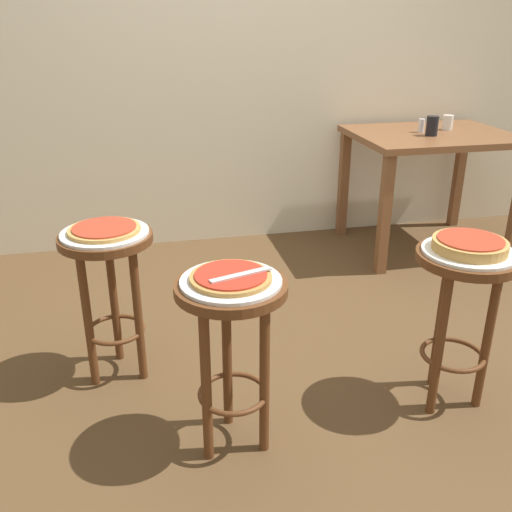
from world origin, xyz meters
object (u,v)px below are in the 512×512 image
object	(u,v)px
dining_table	(431,151)
cup_far_edge	(448,122)
pizza_foreground	(231,277)
serving_plate_middle	(469,252)
cup_near_edge	(432,126)
serving_plate_foreground	(231,281)
stool_leftside	(109,273)
serving_plate_leftside	(105,233)
condiment_shaker	(421,126)
pizza_middle	(470,245)
stool_foreground	(232,328)
pizza_leftside	(104,229)
pizza_server_knife	(241,275)
stool_middle	(462,295)

from	to	relation	value
dining_table	cup_far_edge	world-z (taller)	cup_far_edge
pizza_foreground	serving_plate_middle	distance (m)	0.90
serving_plate_middle	cup_near_edge	distance (m)	1.63
serving_plate_foreground	stool_leftside	bearing A→B (deg)	127.13
dining_table	serving_plate_foreground	bearing A→B (deg)	-134.22
stool_leftside	serving_plate_leftside	bearing A→B (deg)	176.42
serving_plate_foreground	condiment_shaker	size ratio (longest dim) A/B	4.00
pizza_middle	cup_far_edge	world-z (taller)	cup_far_edge
serving_plate_leftside	stool_leftside	bearing A→B (deg)	-3.58
stool_foreground	pizza_middle	distance (m)	0.93
dining_table	cup_near_edge	xyz separation A→B (m)	(-0.06, -0.09, 0.18)
serving_plate_leftside	pizza_leftside	bearing A→B (deg)	90.00
pizza_foreground	cup_far_edge	distance (m)	2.44
pizza_foreground	condiment_shaker	size ratio (longest dim) A/B	3.22
serving_plate_leftside	pizza_server_knife	distance (m)	0.72
pizza_foreground	serving_plate_foreground	bearing A→B (deg)	-135.00
serving_plate_middle	pizza_leftside	size ratio (longest dim) A/B	1.19
pizza_middle	pizza_leftside	bearing A→B (deg)	159.61
stool_middle	pizza_server_knife	world-z (taller)	pizza_server_knife
serving_plate_leftside	stool_middle	bearing A→B (deg)	-20.39
stool_foreground	dining_table	xyz separation A→B (m)	(1.60, 1.64, 0.17)
stool_foreground	stool_middle	distance (m)	0.90
stool_middle	pizza_middle	distance (m)	0.21
condiment_shaker	stool_leftside	bearing A→B (deg)	-150.07
pizza_foreground	cup_near_edge	world-z (taller)	cup_near_edge
stool_middle	cup_near_edge	world-z (taller)	cup_near_edge
condiment_shaker	pizza_server_knife	xyz separation A→B (m)	(-1.50, -1.69, -0.13)
pizza_leftside	cup_near_edge	world-z (taller)	cup_near_edge
serving_plate_leftside	dining_table	size ratio (longest dim) A/B	0.35
serving_plate_foreground	cup_far_edge	bearing A→B (deg)	44.65
serving_plate_middle	serving_plate_leftside	size ratio (longest dim) A/B	0.97
stool_leftside	stool_foreground	bearing A→B (deg)	-52.87
serving_plate_middle	stool_leftside	size ratio (longest dim) A/B	0.52
stool_foreground	stool_leftside	distance (m)	0.69
cup_far_edge	condiment_shaker	distance (m)	0.21
stool_middle	serving_plate_middle	distance (m)	0.18
pizza_server_knife	condiment_shaker	bearing A→B (deg)	31.24
stool_middle	serving_plate_leftside	world-z (taller)	serving_plate_leftside
pizza_foreground	condiment_shaker	world-z (taller)	condiment_shaker
pizza_foreground	pizza_leftside	bearing A→B (deg)	127.13
cup_near_edge	pizza_server_knife	distance (m)	2.19
stool_middle	cup_far_edge	bearing A→B (deg)	63.28
stool_leftside	dining_table	bearing A→B (deg)	28.46
serving_plate_foreground	serving_plate_leftside	size ratio (longest dim) A/B	0.96
stool_leftside	cup_far_edge	world-z (taller)	cup_far_edge
pizza_middle	dining_table	bearing A→B (deg)	66.28
pizza_leftside	cup_near_edge	xyz separation A→B (m)	(1.95, 1.01, 0.16)
pizza_leftside	pizza_server_knife	xyz separation A→B (m)	(0.45, -0.57, 0.01)
cup_near_edge	condiment_shaker	xyz separation A→B (m)	(-0.01, 0.11, -0.02)
stool_foreground	condiment_shaker	world-z (taller)	condiment_shaker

